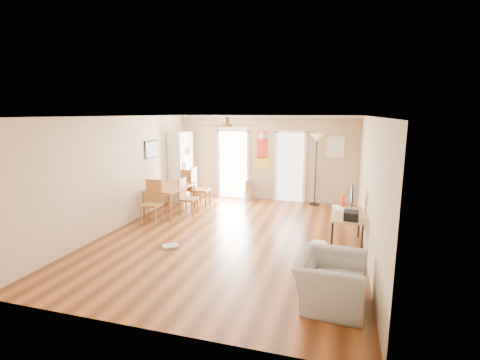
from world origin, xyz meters
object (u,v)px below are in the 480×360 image
(computer_desk, at_px, (346,230))
(dining_chair_right_b, at_px, (189,197))
(dining_chair_right_a, at_px, (201,188))
(wastebasket_a, at_px, (319,251))
(dining_chair_far, at_px, (192,187))
(torchiere_lamp, at_px, (316,170))
(printer, at_px, (351,216))
(dining_chair_near, at_px, (151,202))
(dining_table, at_px, (171,200))
(wastebasket_b, at_px, (314,252))
(armchair, at_px, (331,281))
(trash_can, at_px, (249,190))
(bookshelf, at_px, (181,166))

(computer_desk, bearing_deg, dining_chair_right_b, 164.46)
(dining_chair_right_a, relative_size, dining_chair_right_b, 1.16)
(computer_desk, bearing_deg, wastebasket_a, -119.77)
(dining_chair_far, bearing_deg, torchiere_lamp, -154.02)
(computer_desk, xyz_separation_m, printer, (0.06, -0.40, 0.42))
(dining_chair_right_a, xyz_separation_m, dining_chair_near, (-0.60, -1.72, -0.04))
(dining_chair_far, xyz_separation_m, computer_desk, (4.35, -2.12, -0.19))
(dining_chair_far, distance_m, torchiere_lamp, 3.66)
(dining_chair_right_a, height_order, dining_chair_right_b, dining_chair_right_a)
(dining_chair_far, height_order, printer, dining_chair_far)
(dining_table, height_order, wastebasket_b, dining_table)
(wastebasket_b, xyz_separation_m, armchair, (0.34, -1.46, 0.19))
(dining_chair_far, relative_size, trash_can, 1.61)
(trash_can, distance_m, armchair, 6.08)
(dining_chair_right_a, xyz_separation_m, dining_chair_far, (-0.36, 0.17, -0.04))
(dining_chair_far, distance_m, wastebasket_b, 4.87)
(bookshelf, bearing_deg, trash_can, 3.50)
(dining_chair_right_a, bearing_deg, printer, -123.94)
(bookshelf, distance_m, dining_chair_near, 2.46)
(dining_chair_right_a, xyz_separation_m, dining_chair_right_b, (0.00, -0.84, -0.08))
(dining_chair_right_a, xyz_separation_m, torchiere_lamp, (3.13, 1.14, 0.47))
(dining_chair_far, relative_size, armchair, 1.00)
(dining_chair_right_a, bearing_deg, bookshelf, 50.27)
(dining_table, bearing_deg, trash_can, 49.33)
(bookshelf, distance_m, trash_can, 2.22)
(dining_chair_right_b, height_order, computer_desk, dining_chair_right_b)
(dining_chair_right_b, height_order, wastebasket_a, dining_chair_right_b)
(bookshelf, xyz_separation_m, dining_chair_right_b, (0.92, -1.50, -0.57))
(trash_can, xyz_separation_m, printer, (2.92, -3.49, 0.42))
(dining_chair_far, xyz_separation_m, armchair, (4.11, -4.51, -0.18))
(wastebasket_b, bearing_deg, dining_table, 152.37)
(dining_chair_right_a, xyz_separation_m, wastebasket_b, (3.41, -2.88, -0.41))
(torchiere_lamp, distance_m, wastebasket_b, 4.13)
(dining_chair_right_a, xyz_separation_m, computer_desk, (3.99, -1.94, -0.23))
(dining_table, height_order, dining_chair_near, dining_chair_near)
(dining_chair_near, bearing_deg, dining_chair_right_a, 67.18)
(dining_chair_right_a, distance_m, printer, 4.68)
(dining_chair_right_b, xyz_separation_m, printer, (4.05, -1.50, 0.27))
(dining_chair_right_a, xyz_separation_m, printer, (4.05, -2.34, 0.19))
(torchiere_lamp, relative_size, wastebasket_a, 6.37)
(dining_chair_far, xyz_separation_m, printer, (4.41, -2.51, 0.22))
(dining_table, height_order, computer_desk, dining_table)
(dining_chair_far, distance_m, wastebasket_a, 4.89)
(printer, xyz_separation_m, wastebasket_b, (-0.64, -0.54, -0.60))
(dining_chair_right_a, bearing_deg, dining_chair_far, 60.77)
(dining_chair_right_a, bearing_deg, dining_table, 141.76)
(dining_chair_right_a, distance_m, wastebasket_b, 4.48)
(dining_chair_right_a, distance_m, computer_desk, 4.44)
(dining_chair_far, distance_m, armchair, 6.10)
(wastebasket_b, bearing_deg, torchiere_lamp, 94.01)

